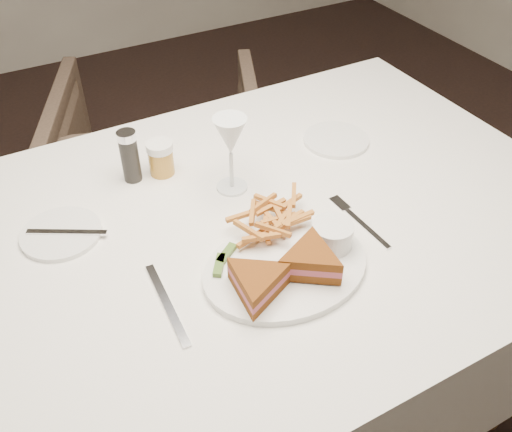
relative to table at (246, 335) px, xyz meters
The scene contains 4 objects.
ground 0.40m from the table, 131.74° to the left, with size 5.00×5.00×0.00m, color black.
table is the anchor object (origin of this frame).
chair_far 0.83m from the table, 83.32° to the left, with size 0.69×0.64×0.71m, color #45352A.
table_setting 0.42m from the table, 88.99° to the right, with size 0.84×0.57×0.18m.
Camera 1 is at (-0.30, -0.90, 1.52)m, focal length 40.00 mm.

